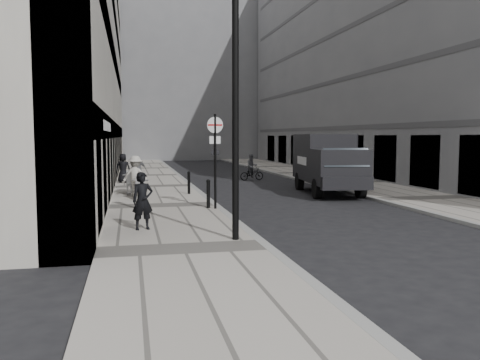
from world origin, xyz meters
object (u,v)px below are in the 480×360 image
object	(u,v)px
walking_man	(143,201)
sign_post	(215,148)
lamppost	(235,95)
panel_van	(327,160)
cyclist	(252,170)

from	to	relation	value
walking_man	sign_post	xyz separation A→B (m)	(2.67, 3.66, 1.37)
lamppost	panel_van	xyz separation A→B (m)	(6.62, 10.36, -2.16)
walking_man	lamppost	world-z (taller)	lamppost
sign_post	cyclist	size ratio (longest dim) A/B	2.09
walking_man	panel_van	xyz separation A→B (m)	(8.89, 8.47, 0.66)
panel_van	cyclist	bearing A→B (deg)	110.30
lamppost	cyclist	distance (m)	19.04
walking_man	sign_post	world-z (taller)	sign_post
walking_man	sign_post	distance (m)	4.73
sign_post	lamppost	xyz separation A→B (m)	(-0.40, -5.56, 1.45)
lamppost	cyclist	xyz separation A→B (m)	(4.79, 18.16, -3.12)
lamppost	panel_van	bearing A→B (deg)	57.42
cyclist	panel_van	bearing A→B (deg)	-84.27
panel_van	lamppost	bearing A→B (deg)	-115.54
lamppost	panel_van	size ratio (longest dim) A/B	1.05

